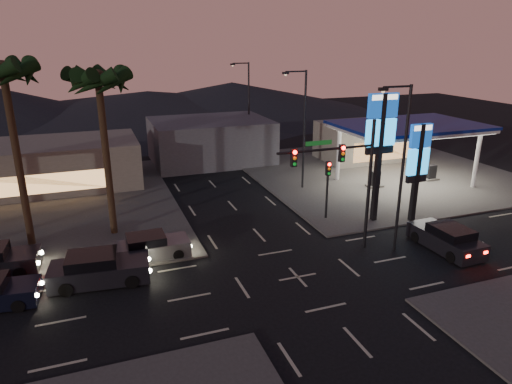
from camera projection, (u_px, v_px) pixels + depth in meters
name	position (u px, v px, depth m)	size (l,w,h in m)	color
ground	(298.00, 277.00, 24.89)	(140.00, 140.00, 0.00)	black
corner_lot_ne	(377.00, 172.00, 44.34)	(24.00, 24.00, 0.12)	#47443F
corner_lot_nw	(11.00, 213.00, 33.89)	(24.00, 24.00, 0.12)	#47443F
gas_station	(409.00, 128.00, 39.18)	(12.20, 8.20, 5.47)	silver
convenience_store	(367.00, 141.00, 48.82)	(10.00, 6.00, 4.00)	#726B5B
pylon_sign_tall	(381.00, 133.00, 30.53)	(2.20, 0.35, 9.00)	black
pylon_sign_short	(418.00, 158.00, 31.01)	(1.60, 0.35, 7.00)	black
traffic_signal_mast	(345.00, 169.00, 26.23)	(6.10, 0.39, 8.00)	black
pedestal_signal	(328.00, 180.00, 31.97)	(0.32, 0.39, 4.30)	black
streetlight_near	(400.00, 161.00, 26.18)	(2.14, 0.25, 10.00)	black
streetlight_mid	(302.00, 123.00, 37.75)	(2.14, 0.25, 10.00)	black
streetlight_far	(247.00, 102.00, 50.21)	(2.14, 0.25, 10.00)	black
palm_a	(99.00, 90.00, 27.41)	(4.41, 4.41, 10.86)	black
palm_b	(5.00, 84.00, 25.61)	(4.41, 4.41, 11.46)	black
building_far_west	(42.00, 166.00, 39.27)	(16.00, 8.00, 4.00)	#726B5B
building_far_mid	(210.00, 141.00, 47.99)	(12.00, 9.00, 4.40)	#4C4C51
hill_right	(232.00, 96.00, 82.40)	(50.00, 50.00, 5.00)	black
hill_center	(148.00, 103.00, 77.66)	(60.00, 60.00, 4.00)	black
car_lane_a_front	(98.00, 269.00, 24.09)	(5.36, 2.62, 1.70)	black
car_lane_b_front	(151.00, 247.00, 26.92)	(4.54, 1.99, 1.46)	#5B5B5D
suv_station	(447.00, 239.00, 27.88)	(2.21, 4.89, 1.61)	black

